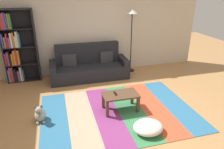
{
  "coord_description": "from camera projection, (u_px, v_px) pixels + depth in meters",
  "views": [
    {
      "loc": [
        -1.2,
        -3.76,
        2.55
      ],
      "look_at": [
        -0.01,
        0.56,
        0.65
      ],
      "focal_mm": 33.5,
      "sensor_mm": 36.0,
      "label": 1
    }
  ],
  "objects": [
    {
      "name": "tv_remote",
      "position": [
        115.0,
        93.0,
        4.51
      ],
      "size": [
        0.05,
        0.15,
        0.02
      ],
      "primitive_type": "cube",
      "rotation": [
        0.0,
        0.0,
        0.03
      ],
      "color": "black",
      "rests_on": "coffee_table"
    },
    {
      "name": "rug",
      "position": [
        118.0,
        112.0,
        4.59
      ],
      "size": [
        3.29,
        2.35,
        0.01
      ],
      "color": "teal",
      "rests_on": "ground_plane"
    },
    {
      "name": "couch",
      "position": [
        89.0,
        67.0,
        6.22
      ],
      "size": [
        2.26,
        0.8,
        1.0
      ],
      "color": "black",
      "rests_on": "ground_plane"
    },
    {
      "name": "dog",
      "position": [
        40.0,
        114.0,
        4.23
      ],
      "size": [
        0.22,
        0.35,
        0.4
      ],
      "color": "#9E998E",
      "rests_on": "ground_plane"
    },
    {
      "name": "standing_lamp",
      "position": [
        132.0,
        20.0,
        6.21
      ],
      "size": [
        0.32,
        0.32,
        1.95
      ],
      "color": "black",
      "rests_on": "ground_plane"
    },
    {
      "name": "coffee_table",
      "position": [
        120.0,
        97.0,
        4.54
      ],
      "size": [
        0.77,
        0.46,
        0.4
      ],
      "color": "#513826",
      "rests_on": "rug"
    },
    {
      "name": "back_wall",
      "position": [
        95.0,
        29.0,
        6.37
      ],
      "size": [
        6.8,
        0.1,
        2.7
      ],
      "primitive_type": "cube",
      "color": "beige",
      "rests_on": "ground_plane"
    },
    {
      "name": "ground_plane",
      "position": [
        119.0,
        111.0,
        4.63
      ],
      "size": [
        14.0,
        14.0,
        0.0
      ],
      "primitive_type": "plane",
      "color": "#B27F4C"
    },
    {
      "name": "pouf",
      "position": [
        148.0,
        127.0,
        3.91
      ],
      "size": [
        0.57,
        0.5,
        0.21
      ],
      "primitive_type": "ellipsoid",
      "color": "white",
      "rests_on": "rug"
    },
    {
      "name": "bookshelf",
      "position": [
        16.0,
        48.0,
        5.74
      ],
      "size": [
        0.9,
        0.28,
        2.02
      ],
      "color": "black",
      "rests_on": "ground_plane"
    }
  ]
}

